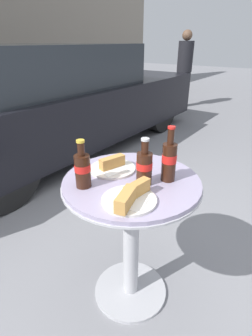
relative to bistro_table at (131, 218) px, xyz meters
name	(u,v)px	position (x,y,z in m)	size (l,w,h in m)	color
ground_plane	(130,291)	(0.00, 0.00, -0.54)	(30.00, 30.00, 0.00)	gray
bistro_table	(131,218)	(0.00, 0.00, 0.00)	(0.66, 0.66, 0.76)	#B7B7BC
cola_bottle_left	(83,169)	(-0.18, 0.14, 0.31)	(0.07, 0.07, 0.22)	#33190F
cola_bottle_right	(169,160)	(0.10, -0.14, 0.33)	(0.07, 0.07, 0.26)	#33190F
cola_bottle_center	(144,166)	(0.00, -0.07, 0.31)	(0.07, 0.07, 0.22)	#33190F
lunch_plate_near	(112,167)	(0.03, 0.14, 0.24)	(0.23, 0.23, 0.07)	silver
lunch_plate_far	(130,197)	(-0.16, -0.11, 0.25)	(0.23, 0.23, 0.07)	silver
parked_car	(58,101)	(1.38, 2.14, 0.09)	(4.41, 1.71, 1.31)	black
pedestrian	(185,65)	(4.63, 1.87, 0.34)	(0.32, 0.32, 1.54)	black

